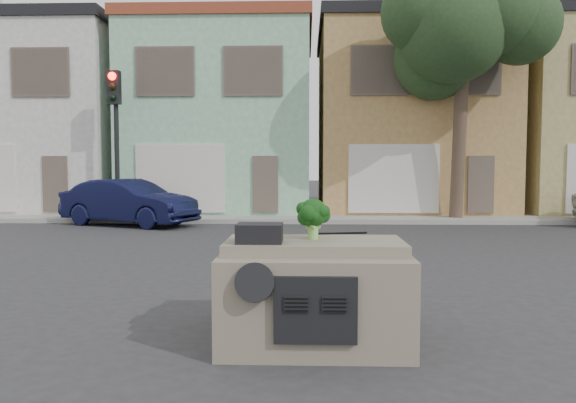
{
  "coord_description": "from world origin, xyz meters",
  "views": [
    {
      "loc": [
        -0.09,
        -9.2,
        1.94
      ],
      "look_at": [
        -0.41,
        0.5,
        1.3
      ],
      "focal_mm": 35.0,
      "sensor_mm": 36.0,
      "label": 1
    }
  ],
  "objects": [
    {
      "name": "navy_sedan",
      "position": [
        -5.76,
        8.45,
        0.0
      ],
      "size": [
        4.74,
        3.16,
        1.48
      ],
      "primitive_type": "imported",
      "rotation": [
        0.0,
        0.0,
        1.18
      ],
      "color": "#0F1335",
      "rests_on": "ground"
    },
    {
      "name": "sidewalk",
      "position": [
        0.0,
        10.5,
        0.07
      ],
      "size": [
        40.0,
        3.0,
        0.15
      ],
      "primitive_type": "cube",
      "color": "gray",
      "rests_on": "ground"
    },
    {
      "name": "broccoli",
      "position": [
        -0.02,
        -3.06,
        1.35
      ],
      "size": [
        0.5,
        0.5,
        0.46
      ],
      "primitive_type": "cube",
      "rotation": [
        0.0,
        0.0,
        4.27
      ],
      "color": "#0F340E",
      "rests_on": "car_dashboard"
    },
    {
      "name": "traffic_signal",
      "position": [
        -6.5,
        9.5,
        2.55
      ],
      "size": [
        0.4,
        0.4,
        5.1
      ],
      "primitive_type": "cube",
      "color": "black",
      "rests_on": "ground"
    },
    {
      "name": "townhouse_tan",
      "position": [
        4.0,
        14.5,
        3.77
      ],
      "size": [
        7.2,
        8.2,
        7.55
      ],
      "primitive_type": "cube",
      "color": "#AE864E",
      "rests_on": "ground"
    },
    {
      "name": "ground_plane",
      "position": [
        0.0,
        0.0,
        0.0
      ],
      "size": [
        120.0,
        120.0,
        0.0
      ],
      "primitive_type": "plane",
      "color": "#303033",
      "rests_on": "ground"
    },
    {
      "name": "tree_near",
      "position": [
        5.0,
        9.8,
        4.25
      ],
      "size": [
        4.4,
        4.0,
        8.5
      ],
      "primitive_type": "cube",
      "color": "#243D1E",
      "rests_on": "ground"
    },
    {
      "name": "instrument_hump",
      "position": [
        -0.58,
        -3.35,
        1.22
      ],
      "size": [
        0.48,
        0.38,
        0.2
      ],
      "primitive_type": "cube",
      "color": "black",
      "rests_on": "car_dashboard"
    },
    {
      "name": "townhouse_mint",
      "position": [
        -3.5,
        14.5,
        3.77
      ],
      "size": [
        7.2,
        8.2,
        7.55
      ],
      "primitive_type": "cube",
      "color": "#8DC69F",
      "rests_on": "ground"
    },
    {
      "name": "wiper_arm",
      "position": [
        0.28,
        -2.62,
        1.13
      ],
      "size": [
        0.69,
        0.15,
        0.02
      ],
      "primitive_type": "cube",
      "rotation": [
        0.0,
        0.0,
        0.17
      ],
      "color": "black",
      "rests_on": "car_dashboard"
    },
    {
      "name": "car_dashboard",
      "position": [
        0.0,
        -3.0,
        0.56
      ],
      "size": [
        2.0,
        1.8,
        1.12
      ],
      "primitive_type": "cube",
      "color": "#7A715E",
      "rests_on": "ground"
    },
    {
      "name": "townhouse_white",
      "position": [
        -11.0,
        14.5,
        3.77
      ],
      "size": [
        7.2,
        8.2,
        7.55
      ],
      "primitive_type": "cube",
      "color": "silver",
      "rests_on": "ground"
    }
  ]
}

